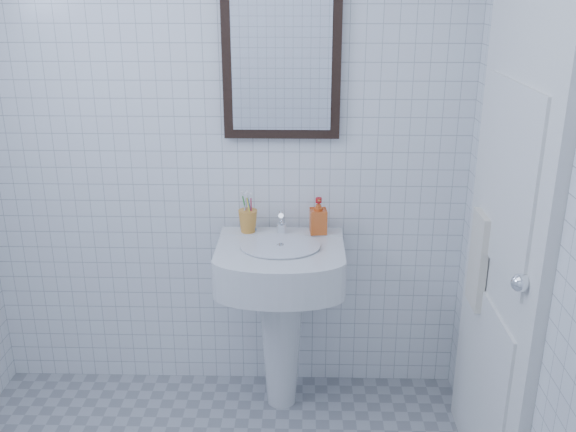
{
  "coord_description": "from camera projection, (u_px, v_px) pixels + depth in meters",
  "views": [
    {
      "loc": [
        0.36,
        -1.57,
        1.88
      ],
      "look_at": [
        0.3,
        0.86,
        0.99
      ],
      "focal_mm": 40.0,
      "sensor_mm": 36.0,
      "label": 1
    }
  ],
  "objects": [
    {
      "name": "towel_ring",
      "position": [
        488.0,
        216.0,
        2.41
      ],
      "size": [
        0.01,
        0.18,
        0.18
      ],
      "primitive_type": "torus",
      "rotation": [
        0.0,
        1.57,
        0.0
      ],
      "color": "white",
      "rests_on": "wall_right"
    },
    {
      "name": "toothbrush_cup",
      "position": [
        248.0,
        221.0,
        2.85
      ],
      "size": [
        0.1,
        0.1,
        0.1
      ],
      "primitive_type": null,
      "rotation": [
        0.0,
        0.0,
        -0.24
      ],
      "color": "orange",
      "rests_on": "washbasin"
    },
    {
      "name": "hand_towel",
      "position": [
        478.0,
        260.0,
        2.48
      ],
      "size": [
        0.03,
        0.16,
        0.38
      ],
      "primitive_type": "cube",
      "color": "beige",
      "rests_on": "towel_ring"
    },
    {
      "name": "bathroom_door",
      "position": [
        505.0,
        246.0,
        2.27
      ],
      "size": [
        0.04,
        0.8,
        2.0
      ],
      "primitive_type": "cube",
      "color": "silver",
      "rests_on": "ground"
    },
    {
      "name": "soap_dispenser",
      "position": [
        318.0,
        216.0,
        2.83
      ],
      "size": [
        0.08,
        0.08,
        0.16
      ],
      "primitive_type": "imported",
      "rotation": [
        0.0,
        0.0,
        0.09
      ],
      "color": "#CE5014",
      "rests_on": "washbasin"
    },
    {
      "name": "wall_back",
      "position": [
        222.0,
        134.0,
        2.82
      ],
      "size": [
        2.2,
        0.02,
        2.5
      ],
      "primitive_type": "cube",
      "color": "white",
      "rests_on": "ground"
    },
    {
      "name": "washbasin",
      "position": [
        281.0,
        297.0,
        2.85
      ],
      "size": [
        0.54,
        0.4,
        0.84
      ],
      "color": "silver",
      "rests_on": "ground"
    },
    {
      "name": "wall_mirror",
      "position": [
        282.0,
        66.0,
        2.7
      ],
      "size": [
        0.5,
        0.04,
        0.62
      ],
      "color": "black",
      "rests_on": "wall_back"
    },
    {
      "name": "faucet",
      "position": [
        281.0,
        224.0,
        2.84
      ],
      "size": [
        0.04,
        0.1,
        0.11
      ],
      "color": "white",
      "rests_on": "washbasin"
    }
  ]
}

